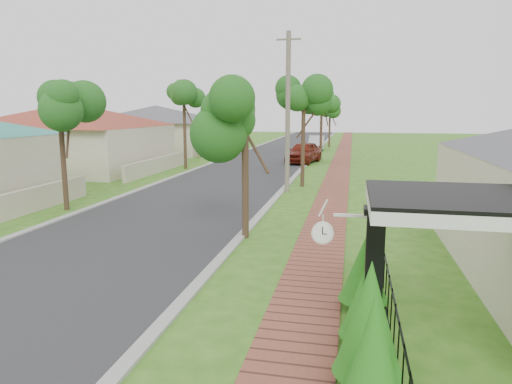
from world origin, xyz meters
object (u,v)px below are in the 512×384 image
Objects in this scene: parked_car_red at (304,152)px; utility_pole at (288,112)px; parked_car_white at (316,143)px; station_clock at (325,231)px; porch_post at (373,287)px; near_tree at (245,121)px.

utility_pole is (0.56, -13.17, 3.18)m from parked_car_red.
parked_car_red is at bearing -92.29° from parked_car_white.
station_clock is (2.79, -14.84, -2.06)m from utility_pole.
porch_post reaches higher than parked_car_red.
parked_car_white is 0.94× the size of near_tree.
utility_pole is at bearing 103.47° from porch_post.
parked_car_white is (0.06, 12.25, -0.09)m from parked_car_red.
porch_post is 2.39× the size of station_clock.
utility_pole is at bearing 100.66° from station_clock.
station_clock is at bearing 155.00° from porch_post.
station_clock reaches higher than parked_car_white.
parked_car_red is at bearing 96.82° from station_clock.
porch_post is 15.93m from utility_pole.
near_tree is at bearing 120.32° from porch_post.
porch_post is 7.89m from near_tree.
near_tree is 0.60× the size of utility_pole.
utility_pole is at bearing 89.35° from near_tree.
parked_car_red is at bearing 92.42° from utility_pole.
parked_car_red is (-4.21, 28.41, -0.29)m from porch_post.
utility_pole reaches higher than porch_post.
near_tree reaches higher than station_clock.
parked_car_red is at bearing 91.19° from near_tree.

